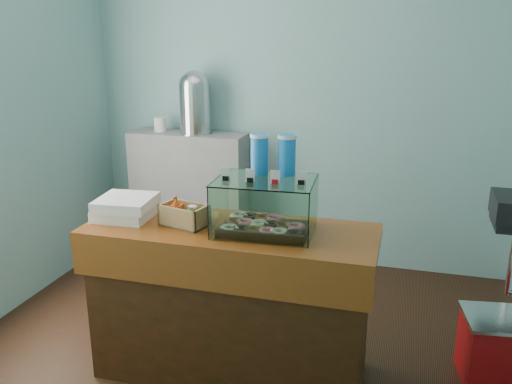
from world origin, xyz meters
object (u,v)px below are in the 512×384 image
(display_case, at_px, (266,202))
(coffee_urn, at_px, (195,101))
(counter, at_px, (231,301))
(red_cooler, at_px, (503,349))

(display_case, distance_m, coffee_urn, 1.87)
(display_case, bearing_deg, coffee_urn, 120.38)
(display_case, height_order, coffee_urn, coffee_urn)
(counter, bearing_deg, red_cooler, 12.62)
(coffee_urn, xyz_separation_m, red_cooler, (2.33, -1.23, -1.17))
(display_case, bearing_deg, counter, -173.39)
(counter, relative_size, display_case, 2.93)
(coffee_urn, distance_m, red_cooler, 2.89)
(counter, height_order, display_case, display_case)
(counter, height_order, coffee_urn, coffee_urn)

